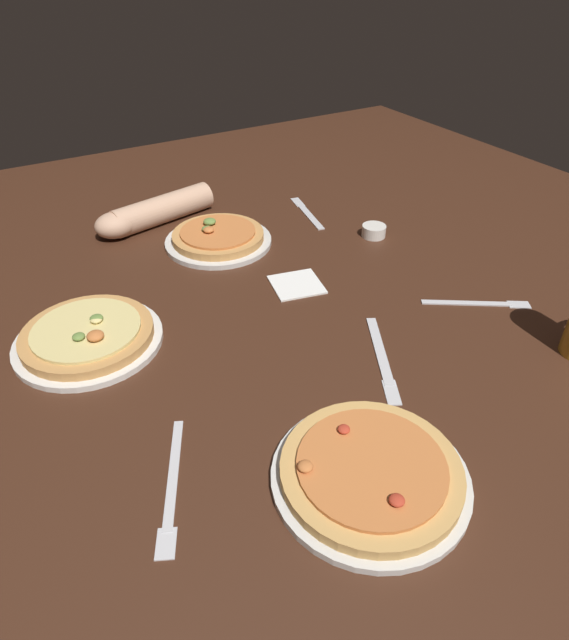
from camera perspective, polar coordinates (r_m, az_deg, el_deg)
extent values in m
cube|color=#3D2114|center=(1.05, 0.00, -1.54)|extent=(2.40, 2.40, 0.03)
cylinder|color=silver|center=(0.79, 9.05, -16.19)|extent=(0.28, 0.28, 0.01)
cylinder|color=tan|center=(0.78, 9.16, -15.52)|extent=(0.25, 0.25, 0.02)
cylinder|color=#C67038|center=(0.77, 9.24, -14.96)|extent=(0.21, 0.21, 0.01)
ellipsoid|color=#C67038|center=(0.75, 2.23, -15.26)|extent=(0.02, 0.02, 0.01)
ellipsoid|color=#B73823|center=(0.80, 6.33, -11.44)|extent=(0.02, 0.02, 0.01)
ellipsoid|color=#B73823|center=(0.73, 11.85, -18.23)|extent=(0.02, 0.02, 0.01)
cylinder|color=silver|center=(1.34, -7.02, 8.28)|extent=(0.26, 0.26, 0.01)
cylinder|color=tan|center=(1.34, -7.06, 8.85)|extent=(0.22, 0.22, 0.02)
cylinder|color=#C67038|center=(1.33, -7.10, 9.31)|extent=(0.18, 0.18, 0.01)
ellipsoid|color=#C67038|center=(1.32, -8.06, 9.47)|extent=(0.03, 0.03, 0.01)
ellipsoid|color=olive|center=(1.33, -8.24, 9.57)|extent=(0.02, 0.02, 0.01)
ellipsoid|color=olive|center=(1.36, -7.96, 10.32)|extent=(0.03, 0.03, 0.02)
cylinder|color=silver|center=(1.07, -20.04, -2.07)|extent=(0.27, 0.27, 0.01)
cylinder|color=tan|center=(1.06, -20.20, -1.43)|extent=(0.24, 0.24, 0.02)
cylinder|color=#DBC67A|center=(1.05, -20.33, -0.91)|extent=(0.20, 0.20, 0.01)
ellipsoid|color=olive|center=(1.02, -21.03, -1.66)|extent=(0.02, 0.02, 0.01)
ellipsoid|color=#C67038|center=(1.01, -19.46, -1.58)|extent=(0.03, 0.03, 0.02)
ellipsoid|color=olive|center=(1.06, -19.35, 0.17)|extent=(0.02, 0.02, 0.01)
ellipsoid|color=#DBC67A|center=(1.05, -19.36, 0.06)|extent=(0.02, 0.02, 0.01)
cylinder|color=silver|center=(1.39, 9.46, 9.32)|extent=(0.06, 0.06, 0.03)
cube|color=white|center=(1.17, 1.30, 3.87)|extent=(0.12, 0.12, 0.01)
cube|color=silver|center=(0.81, -11.71, -15.42)|extent=(0.10, 0.18, 0.01)
cube|color=silver|center=(0.74, -12.49, -22.10)|extent=(0.04, 0.05, 0.00)
cube|color=silver|center=(1.00, 10.08, -3.06)|extent=(0.11, 0.18, 0.01)
cube|color=silver|center=(0.92, 11.32, -7.47)|extent=(0.05, 0.06, 0.00)
cube|color=silver|center=(1.17, 18.77, 1.77)|extent=(0.16, 0.11, 0.01)
cube|color=silver|center=(1.21, 23.65, 1.57)|extent=(0.05, 0.05, 0.00)
cube|color=silver|center=(1.48, 2.73, 11.01)|extent=(0.05, 0.17, 0.01)
cube|color=silver|center=(1.56, 1.42, 12.46)|extent=(0.04, 0.06, 0.00)
cylinder|color=tan|center=(1.47, -12.79, 11.42)|extent=(0.29, 0.13, 0.07)
ellipsoid|color=tan|center=(1.41, -17.56, 9.59)|extent=(0.10, 0.08, 0.06)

